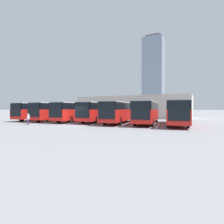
{
  "coord_description": "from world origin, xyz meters",
  "views": [
    {
      "loc": [
        -14.87,
        18.88,
        2.24
      ],
      "look_at": [
        -2.65,
        -5.95,
        1.67
      ],
      "focal_mm": 28.0,
      "sensor_mm": 36.0,
      "label": 1
    }
  ],
  "objects_px": {
    "bus_6": "(41,111)",
    "pedestrian": "(28,119)",
    "bus_3": "(99,111)",
    "bus_5": "(58,111)",
    "bus_2": "(120,111)",
    "bus_1": "(147,111)",
    "bus_0": "(177,112)",
    "bus_4": "(77,111)"
  },
  "relations": [
    {
      "from": "bus_6",
      "to": "pedestrian",
      "type": "height_order",
      "value": "bus_6"
    },
    {
      "from": "bus_3",
      "to": "bus_6",
      "type": "relative_size",
      "value": 1.0
    },
    {
      "from": "bus_5",
      "to": "bus_6",
      "type": "bearing_deg",
      "value": -7.06
    },
    {
      "from": "bus_2",
      "to": "pedestrian",
      "type": "bearing_deg",
      "value": 32.04
    },
    {
      "from": "bus_1",
      "to": "bus_2",
      "type": "relative_size",
      "value": 1.0
    },
    {
      "from": "bus_0",
      "to": "bus_5",
      "type": "distance_m",
      "value": 20.58
    },
    {
      "from": "bus_0",
      "to": "bus_3",
      "type": "xyz_separation_m",
      "value": [
        12.34,
        -0.3,
        0.0
      ]
    },
    {
      "from": "bus_0",
      "to": "bus_5",
      "type": "relative_size",
      "value": 1.0
    },
    {
      "from": "bus_0",
      "to": "pedestrian",
      "type": "height_order",
      "value": "bus_0"
    },
    {
      "from": "bus_0",
      "to": "bus_6",
      "type": "distance_m",
      "value": 24.69
    },
    {
      "from": "bus_1",
      "to": "bus_2",
      "type": "height_order",
      "value": "same"
    },
    {
      "from": "bus_2",
      "to": "pedestrian",
      "type": "relative_size",
      "value": 7.73
    },
    {
      "from": "bus_0",
      "to": "bus_2",
      "type": "height_order",
      "value": "same"
    },
    {
      "from": "bus_3",
      "to": "bus_0",
      "type": "bearing_deg",
      "value": 170.99
    },
    {
      "from": "bus_3",
      "to": "bus_4",
      "type": "bearing_deg",
      "value": 2.18
    },
    {
      "from": "bus_3",
      "to": "pedestrian",
      "type": "height_order",
      "value": "bus_3"
    },
    {
      "from": "bus_1",
      "to": "bus_2",
      "type": "bearing_deg",
      "value": -0.86
    },
    {
      "from": "bus_1",
      "to": "pedestrian",
      "type": "bearing_deg",
      "value": 24.27
    },
    {
      "from": "bus_5",
      "to": "pedestrian",
      "type": "height_order",
      "value": "bus_5"
    },
    {
      "from": "bus_0",
      "to": "pedestrian",
      "type": "xyz_separation_m",
      "value": [
        18.26,
        8.68,
        -0.95
      ]
    },
    {
      "from": "bus_1",
      "to": "bus_6",
      "type": "bearing_deg",
      "value": -5.29
    },
    {
      "from": "bus_4",
      "to": "bus_3",
      "type": "bearing_deg",
      "value": -177.82
    },
    {
      "from": "bus_1",
      "to": "pedestrian",
      "type": "relative_size",
      "value": 7.73
    },
    {
      "from": "bus_0",
      "to": "bus_1",
      "type": "relative_size",
      "value": 1.0
    },
    {
      "from": "bus_1",
      "to": "bus_4",
      "type": "xyz_separation_m",
      "value": [
        12.34,
        0.52,
        0.0
      ]
    },
    {
      "from": "bus_1",
      "to": "bus_3",
      "type": "distance_m",
      "value": 8.23
    },
    {
      "from": "bus_3",
      "to": "pedestrian",
      "type": "relative_size",
      "value": 7.73
    },
    {
      "from": "bus_3",
      "to": "bus_1",
      "type": "bearing_deg",
      "value": 171.06
    },
    {
      "from": "bus_3",
      "to": "bus_4",
      "type": "distance_m",
      "value": 4.17
    },
    {
      "from": "bus_6",
      "to": "pedestrian",
      "type": "bearing_deg",
      "value": 121.29
    },
    {
      "from": "bus_3",
      "to": "bus_5",
      "type": "bearing_deg",
      "value": -0.78
    },
    {
      "from": "bus_0",
      "to": "bus_5",
      "type": "bearing_deg",
      "value": -5.7
    },
    {
      "from": "bus_1",
      "to": "bus_6",
      "type": "distance_m",
      "value": 20.59
    },
    {
      "from": "bus_1",
      "to": "bus_3",
      "type": "bearing_deg",
      "value": -8.94
    },
    {
      "from": "bus_4",
      "to": "bus_1",
      "type": "bearing_deg",
      "value": 174.8
    },
    {
      "from": "bus_2",
      "to": "bus_3",
      "type": "distance_m",
      "value": 4.17
    },
    {
      "from": "bus_2",
      "to": "bus_3",
      "type": "relative_size",
      "value": 1.0
    },
    {
      "from": "bus_4",
      "to": "bus_6",
      "type": "xyz_separation_m",
      "value": [
        8.23,
        0.31,
        0.0
      ]
    },
    {
      "from": "bus_4",
      "to": "pedestrian",
      "type": "xyz_separation_m",
      "value": [
        1.8,
        8.28,
        -0.95
      ]
    },
    {
      "from": "bus_3",
      "to": "bus_2",
      "type": "bearing_deg",
      "value": 163.04
    },
    {
      "from": "bus_1",
      "to": "pedestrian",
      "type": "xyz_separation_m",
      "value": [
        14.14,
        8.8,
        -0.95
      ]
    },
    {
      "from": "bus_3",
      "to": "bus_4",
      "type": "relative_size",
      "value": 1.0
    }
  ]
}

